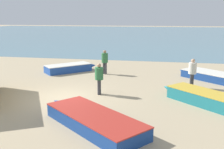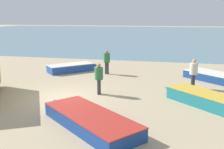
{
  "view_description": "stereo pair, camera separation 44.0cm",
  "coord_description": "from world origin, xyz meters",
  "px_view_note": "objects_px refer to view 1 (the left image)",
  "views": [
    {
      "loc": [
        4.85,
        -12.21,
        4.14
      ],
      "look_at": [
        2.17,
        1.51,
        1.0
      ],
      "focal_mm": 42.0,
      "sensor_mm": 36.0,
      "label": 1
    },
    {
      "loc": [
        5.28,
        -12.12,
        4.14
      ],
      "look_at": [
        2.17,
        1.51,
        1.0
      ],
      "focal_mm": 42.0,
      "sensor_mm": 36.0,
      "label": 2
    }
  ],
  "objects_px": {
    "fishing_rowboat_2": "(92,119)",
    "fisherman_0": "(192,70)",
    "fishing_rowboat_0": "(203,97)",
    "fishing_rowboat_3": "(207,75)",
    "fisherman_3": "(105,60)",
    "fisherman_1": "(99,76)",
    "fishing_rowboat_1": "(70,68)"
  },
  "relations": [
    {
      "from": "fisherman_3",
      "to": "fishing_rowboat_3",
      "type": "bearing_deg",
      "value": -62.31
    },
    {
      "from": "fishing_rowboat_0",
      "to": "fisherman_1",
      "type": "height_order",
      "value": "fisherman_1"
    },
    {
      "from": "fisherman_1",
      "to": "fisherman_3",
      "type": "relative_size",
      "value": 0.97
    },
    {
      "from": "fishing_rowboat_2",
      "to": "fisherman_0",
      "type": "relative_size",
      "value": 2.85
    },
    {
      "from": "fishing_rowboat_0",
      "to": "fisherman_1",
      "type": "distance_m",
      "value": 5.32
    },
    {
      "from": "fishing_rowboat_3",
      "to": "fisherman_0",
      "type": "xyz_separation_m",
      "value": [
        -1.25,
        -2.46,
        0.77
      ]
    },
    {
      "from": "fishing_rowboat_0",
      "to": "fisherman_1",
      "type": "xyz_separation_m",
      "value": [
        -5.25,
        0.53,
        0.7
      ]
    },
    {
      "from": "fisherman_1",
      "to": "fisherman_3",
      "type": "height_order",
      "value": "fisherman_3"
    },
    {
      "from": "fishing_rowboat_2",
      "to": "fisherman_1",
      "type": "bearing_deg",
      "value": -41.01
    },
    {
      "from": "fishing_rowboat_2",
      "to": "fisherman_0",
      "type": "height_order",
      "value": "fisherman_0"
    },
    {
      "from": "fishing_rowboat_1",
      "to": "fisherman_0",
      "type": "distance_m",
      "value": 9.14
    },
    {
      "from": "fishing_rowboat_1",
      "to": "fisherman_0",
      "type": "xyz_separation_m",
      "value": [
        8.61,
        -2.98,
        0.75
      ]
    },
    {
      "from": "fishing_rowboat_1",
      "to": "fisherman_1",
      "type": "xyz_separation_m",
      "value": [
        3.6,
        -5.32,
        0.73
      ]
    },
    {
      "from": "fishing_rowboat_3",
      "to": "fisherman_3",
      "type": "height_order",
      "value": "fisherman_3"
    },
    {
      "from": "fishing_rowboat_1",
      "to": "fishing_rowboat_2",
      "type": "height_order",
      "value": "fishing_rowboat_1"
    },
    {
      "from": "fishing_rowboat_1",
      "to": "fisherman_1",
      "type": "height_order",
      "value": "fisherman_1"
    },
    {
      "from": "fishing_rowboat_2",
      "to": "fishing_rowboat_3",
      "type": "xyz_separation_m",
      "value": [
        5.54,
        8.91,
        -0.01
      ]
    },
    {
      "from": "fishing_rowboat_1",
      "to": "fishing_rowboat_3",
      "type": "distance_m",
      "value": 9.88
    },
    {
      "from": "fishing_rowboat_0",
      "to": "fisherman_0",
      "type": "bearing_deg",
      "value": -42.36
    },
    {
      "from": "fishing_rowboat_0",
      "to": "fishing_rowboat_3",
      "type": "bearing_deg",
      "value": -57.84
    },
    {
      "from": "fisherman_0",
      "to": "fisherman_3",
      "type": "height_order",
      "value": "fisherman_3"
    },
    {
      "from": "fisherman_0",
      "to": "fishing_rowboat_1",
      "type": "bearing_deg",
      "value": -169.92
    },
    {
      "from": "fishing_rowboat_0",
      "to": "fisherman_3",
      "type": "xyz_separation_m",
      "value": [
        -6.05,
        5.52,
        0.74
      ]
    },
    {
      "from": "fisherman_3",
      "to": "fishing_rowboat_2",
      "type": "bearing_deg",
      "value": -141.25
    },
    {
      "from": "fishing_rowboat_2",
      "to": "fisherman_3",
      "type": "xyz_separation_m",
      "value": [
        -1.52,
        9.1,
        0.78
      ]
    },
    {
      "from": "fishing_rowboat_0",
      "to": "fishing_rowboat_2",
      "type": "relative_size",
      "value": 0.81
    },
    {
      "from": "fishing_rowboat_3",
      "to": "fishing_rowboat_1",
      "type": "bearing_deg",
      "value": 38.23
    },
    {
      "from": "fishing_rowboat_3",
      "to": "fisherman_3",
      "type": "distance_m",
      "value": 7.11
    },
    {
      "from": "fishing_rowboat_2",
      "to": "fishing_rowboat_3",
      "type": "relative_size",
      "value": 1.31
    },
    {
      "from": "fishing_rowboat_3",
      "to": "fisherman_3",
      "type": "bearing_deg",
      "value": 39.73
    },
    {
      "from": "fishing_rowboat_3",
      "to": "fisherman_1",
      "type": "relative_size",
      "value": 2.21
    },
    {
      "from": "fishing_rowboat_0",
      "to": "fisherman_0",
      "type": "distance_m",
      "value": 2.97
    }
  ]
}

